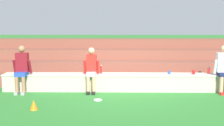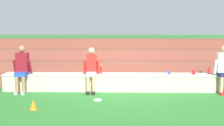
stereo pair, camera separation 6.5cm
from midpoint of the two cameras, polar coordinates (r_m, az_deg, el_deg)
ground_plane at (r=8.61m, az=2.08°, el=-6.07°), size 80.00×80.00×0.00m
stone_seating_wall at (r=8.79m, az=2.07°, el=-3.87°), size 7.41×0.53×0.54m
brick_bleachers at (r=11.00m, az=1.90°, el=0.00°), size 10.85×3.10×1.46m
person_far_left at (r=8.90m, az=-17.83°, el=-0.91°), size 0.55×0.53×1.45m
person_left_of_center at (r=8.50m, az=-4.06°, el=-1.20°), size 0.49×0.51×1.38m
person_center at (r=9.03m, az=22.19°, el=-0.93°), size 0.56×0.47×1.46m
water_bottle_mid_right at (r=9.22m, az=19.47°, el=-1.54°), size 0.07×0.07×0.21m
water_bottle_mid_left at (r=8.78m, az=-2.05°, el=-1.34°), size 0.06×0.06×0.27m
plastic_cup_left_end at (r=9.02m, az=16.63°, el=-1.84°), size 0.09×0.09×0.13m
plastic_cup_right_end at (r=8.85m, az=11.89°, el=-1.93°), size 0.08×0.08×0.11m
frisbee at (r=7.79m, az=-2.73°, el=-7.57°), size 0.23×0.23×0.02m
sports_cone at (r=7.21m, az=-15.60°, el=-8.25°), size 0.19×0.19×0.25m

